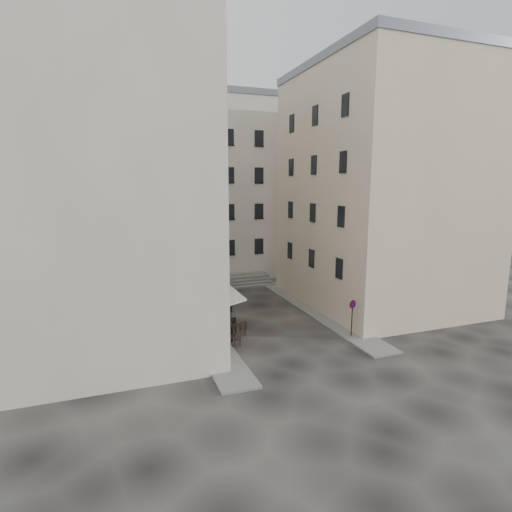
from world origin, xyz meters
name	(u,v)px	position (x,y,z in m)	size (l,w,h in m)	color
ground	(275,330)	(0.00, 0.00, 0.00)	(90.00, 90.00, 0.00)	black
sidewalk_left	(196,318)	(-4.50, 4.00, 0.06)	(2.00, 22.00, 0.12)	slate
sidewalk_right	(314,309)	(4.50, 3.00, 0.06)	(2.00, 18.00, 0.12)	slate
building_left	(96,172)	(-10.50, 3.00, 10.31)	(12.20, 16.20, 20.60)	#BCB0A0
building_right	(381,188)	(10.50, 3.50, 9.31)	(12.20, 14.20, 18.60)	#C8B795
building_back	(198,188)	(-1.00, 19.00, 9.31)	(18.20, 10.20, 18.60)	#BCB0A0
cafe_storefront	(207,306)	(-4.32, 1.00, 1.88)	(1.74, 7.30, 3.50)	#420D09
stone_steps	(225,282)	(0.00, 12.57, 0.40)	(9.00, 3.15, 0.80)	#615E5B
bollard_near	(232,334)	(-3.25, -1.00, 0.53)	(0.12, 0.12, 0.98)	black
bollard_mid	(218,317)	(-3.25, 2.50, 0.53)	(0.12, 0.12, 0.98)	black
bollard_far	(207,303)	(-3.25, 6.00, 0.53)	(0.12, 0.12, 0.98)	black
no_parking_sign	(352,311)	(4.10, -2.81, 1.75)	(0.56, 0.16, 2.47)	black
bistro_table_a	(230,340)	(-3.56, -1.66, 0.44)	(1.24, 0.58, 0.87)	black
bistro_table_b	(236,329)	(-2.74, -0.07, 0.47)	(1.30, 0.61, 0.91)	black
bistro_table_c	(225,325)	(-3.21, 0.78, 0.50)	(1.39, 0.65, 0.97)	black
bistro_table_d	(223,312)	(-2.56, 3.68, 0.46)	(1.28, 0.60, 0.90)	black
bistro_table_e	(208,308)	(-3.41, 4.80, 0.50)	(1.38, 0.65, 0.97)	black
pedestrian	(227,323)	(-3.20, 0.37, 0.78)	(0.57, 0.38, 1.57)	black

